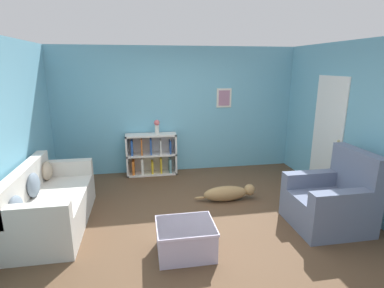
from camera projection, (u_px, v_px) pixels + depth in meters
ground_plane at (197, 218)px, 4.48m from camera, size 14.00×14.00×0.00m
wall_back at (177, 110)px, 6.30m from camera, size 5.60×0.13×2.60m
wall_right at (360, 128)px, 4.59m from camera, size 0.16×5.00×2.60m
couch at (50, 204)px, 4.20m from camera, size 0.85×1.80×0.88m
bookshelf at (151, 155)px, 6.23m from camera, size 1.03×0.32×0.86m
recliner_chair at (332, 201)px, 4.21m from camera, size 0.97×0.91×1.10m
coffee_table at (186, 238)px, 3.61m from camera, size 0.70×0.58×0.39m
dog at (228, 193)px, 5.05m from camera, size 1.04×0.23×0.26m
vase at (157, 126)px, 6.07m from camera, size 0.12×0.12×0.29m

